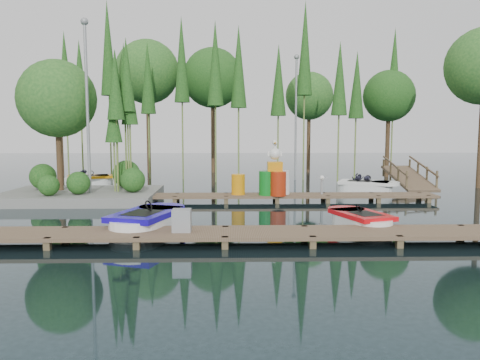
{
  "coord_description": "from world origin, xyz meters",
  "views": [
    {
      "loc": [
        0.1,
        -16.32,
        2.87
      ],
      "look_at": [
        0.5,
        0.5,
        1.1
      ],
      "focal_mm": 35.0,
      "sensor_mm": 36.0,
      "label": 1
    }
  ],
  "objects_px": {
    "utility_cabinet": "(182,220)",
    "drum_cluster": "(276,179)",
    "boat_blue": "(147,223)",
    "boat_red": "(360,222)",
    "boat_yellow_far": "(89,181)",
    "island": "(74,123)",
    "yellow_barrel": "(238,184)"
  },
  "relations": [
    {
      "from": "utility_cabinet",
      "to": "drum_cluster",
      "type": "xyz_separation_m",
      "value": [
        3.09,
        6.84,
        0.36
      ]
    },
    {
      "from": "boat_red",
      "to": "boat_yellow_far",
      "type": "distance_m",
      "value": 15.76
    },
    {
      "from": "boat_blue",
      "to": "boat_yellow_far",
      "type": "distance_m",
      "value": 12.51
    },
    {
      "from": "utility_cabinet",
      "to": "boat_red",
      "type": "bearing_deg",
      "value": 16.52
    },
    {
      "from": "boat_blue",
      "to": "boat_red",
      "type": "xyz_separation_m",
      "value": [
        6.12,
        0.3,
        -0.05
      ]
    },
    {
      "from": "boat_yellow_far",
      "to": "utility_cabinet",
      "type": "relative_size",
      "value": 4.97
    },
    {
      "from": "boat_blue",
      "to": "utility_cabinet",
      "type": "xyz_separation_m",
      "value": [
        1.09,
        -1.19,
        0.3
      ]
    },
    {
      "from": "island",
      "to": "yellow_barrel",
      "type": "xyz_separation_m",
      "value": [
        6.77,
        -0.79,
        -2.47
      ]
    },
    {
      "from": "utility_cabinet",
      "to": "drum_cluster",
      "type": "height_order",
      "value": "drum_cluster"
    },
    {
      "from": "boat_blue",
      "to": "boat_yellow_far",
      "type": "bearing_deg",
      "value": 131.68
    },
    {
      "from": "boat_blue",
      "to": "boat_yellow_far",
      "type": "height_order",
      "value": "boat_yellow_far"
    },
    {
      "from": "boat_blue",
      "to": "utility_cabinet",
      "type": "relative_size",
      "value": 5.62
    },
    {
      "from": "drum_cluster",
      "to": "utility_cabinet",
      "type": "bearing_deg",
      "value": -114.28
    },
    {
      "from": "island",
      "to": "boat_red",
      "type": "relative_size",
      "value": 2.52
    },
    {
      "from": "boat_blue",
      "to": "boat_red",
      "type": "relative_size",
      "value": 1.21
    },
    {
      "from": "island",
      "to": "boat_blue",
      "type": "xyz_separation_m",
      "value": [
        4.1,
        -6.6,
        -2.89
      ]
    },
    {
      "from": "boat_red",
      "to": "utility_cabinet",
      "type": "distance_m",
      "value": 5.26
    },
    {
      "from": "island",
      "to": "boat_yellow_far",
      "type": "bearing_deg",
      "value": 100.64
    },
    {
      "from": "island",
      "to": "yellow_barrel",
      "type": "height_order",
      "value": "island"
    },
    {
      "from": "island",
      "to": "boat_blue",
      "type": "relative_size",
      "value": 2.07
    },
    {
      "from": "boat_red",
      "to": "boat_yellow_far",
      "type": "bearing_deg",
      "value": 116.66
    },
    {
      "from": "yellow_barrel",
      "to": "drum_cluster",
      "type": "relative_size",
      "value": 0.37
    },
    {
      "from": "island",
      "to": "drum_cluster",
      "type": "xyz_separation_m",
      "value": [
        8.27,
        -0.95,
        -2.23
      ]
    },
    {
      "from": "island",
      "to": "drum_cluster",
      "type": "distance_m",
      "value": 8.62
    },
    {
      "from": "utility_cabinet",
      "to": "drum_cluster",
      "type": "relative_size",
      "value": 0.26
    },
    {
      "from": "boat_red",
      "to": "drum_cluster",
      "type": "distance_m",
      "value": 5.74
    },
    {
      "from": "utility_cabinet",
      "to": "island",
      "type": "bearing_deg",
      "value": 123.65
    },
    {
      "from": "boat_blue",
      "to": "yellow_barrel",
      "type": "distance_m",
      "value": 6.41
    },
    {
      "from": "boat_blue",
      "to": "yellow_barrel",
      "type": "xyz_separation_m",
      "value": [
        2.68,
        5.81,
        0.42
      ]
    },
    {
      "from": "boat_blue",
      "to": "drum_cluster",
      "type": "height_order",
      "value": "drum_cluster"
    },
    {
      "from": "boat_red",
      "to": "boat_yellow_far",
      "type": "relative_size",
      "value": 0.93
    },
    {
      "from": "island",
      "to": "yellow_barrel",
      "type": "relative_size",
      "value": 8.14
    }
  ]
}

